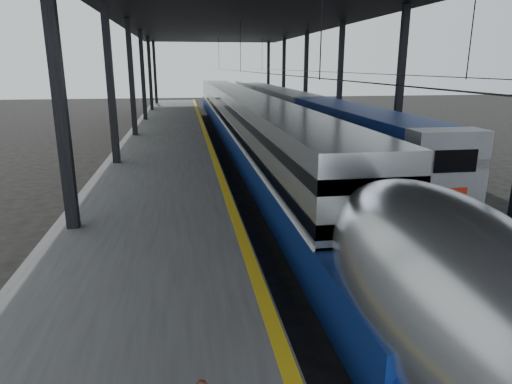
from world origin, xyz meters
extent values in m
plane|color=black|center=(0.00, 0.00, 0.00)|extent=(160.00, 160.00, 0.00)
cube|color=#4C4C4F|center=(-3.50, 20.00, 0.50)|extent=(6.00, 80.00, 1.00)
cube|color=gold|center=(-0.70, 20.00, 1.00)|extent=(0.30, 80.00, 0.01)
cube|color=slate|center=(1.28, 20.00, 0.08)|extent=(0.08, 80.00, 0.16)
cube|color=slate|center=(2.72, 20.00, 0.08)|extent=(0.08, 80.00, 0.16)
cube|color=slate|center=(6.28, 20.00, 0.08)|extent=(0.08, 80.00, 0.16)
cube|color=slate|center=(7.72, 20.00, 0.08)|extent=(0.08, 80.00, 0.16)
cube|color=black|center=(-5.80, 5.00, 4.50)|extent=(0.35, 0.35, 9.00)
cube|color=black|center=(-5.80, 15.00, 4.50)|extent=(0.35, 0.35, 9.00)
cube|color=black|center=(9.60, 15.00, 4.50)|extent=(0.35, 0.35, 9.00)
cube|color=black|center=(-5.80, 25.00, 4.50)|extent=(0.35, 0.35, 9.00)
cube|color=black|center=(9.60, 25.00, 4.50)|extent=(0.35, 0.35, 9.00)
cube|color=black|center=(-5.80, 35.00, 4.50)|extent=(0.35, 0.35, 9.00)
cube|color=black|center=(9.60, 35.00, 4.50)|extent=(0.35, 0.35, 9.00)
cube|color=black|center=(-5.80, 45.00, 4.50)|extent=(0.35, 0.35, 9.00)
cube|color=black|center=(9.60, 45.00, 4.50)|extent=(0.35, 0.35, 9.00)
cube|color=black|center=(-5.80, 55.00, 4.50)|extent=(0.35, 0.35, 9.00)
cube|color=black|center=(9.60, 55.00, 4.50)|extent=(0.35, 0.35, 9.00)
cube|color=black|center=(1.90, 20.00, 9.25)|extent=(18.00, 75.00, 0.45)
cylinder|color=slate|center=(2.00, 20.00, 5.50)|extent=(0.03, 74.00, 0.03)
cylinder|color=slate|center=(7.00, 20.00, 5.50)|extent=(0.03, 74.00, 0.03)
cube|color=#A9ABB0|center=(2.00, 28.84, 2.15)|extent=(2.71, 57.00, 3.73)
cube|color=navy|center=(2.00, 27.34, 0.98)|extent=(2.78, 62.00, 1.45)
cube|color=silver|center=(2.00, 28.84, 1.73)|extent=(2.80, 57.00, 0.09)
cube|color=black|center=(2.00, 28.84, 3.22)|extent=(2.74, 57.00, 0.39)
cube|color=black|center=(2.00, 28.84, 2.15)|extent=(2.74, 57.00, 0.39)
ellipsoid|color=#A9ABB0|center=(2.00, -2.66, 2.01)|extent=(2.71, 8.40, 3.73)
ellipsoid|color=navy|center=(2.00, -2.66, 0.93)|extent=(2.78, 8.40, 1.59)
cube|color=black|center=(2.00, 19.34, 0.20)|extent=(2.05, 2.60, 0.40)
cube|color=navy|center=(7.00, 14.05, 1.89)|extent=(2.64, 18.00, 3.59)
cube|color=#94969C|center=(7.00, 5.65, 1.89)|extent=(2.69, 1.20, 3.63)
cube|color=black|center=(7.00, 5.03, 2.69)|extent=(1.60, 0.06, 0.80)
cube|color=#B11C0D|center=(7.00, 5.03, 1.46)|extent=(1.13, 0.06, 0.52)
cube|color=#94969C|center=(7.00, 33.05, 1.89)|extent=(2.64, 18.00, 3.59)
cube|color=#94969C|center=(7.00, 52.05, 1.89)|extent=(2.64, 18.00, 3.59)
cube|color=black|center=(7.00, 8.05, 0.18)|extent=(2.08, 2.40, 0.36)
cube|color=black|center=(7.00, 30.05, 0.18)|extent=(2.08, 2.40, 0.36)
camera|label=1|loc=(-2.25, -9.20, 5.88)|focal=32.00mm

